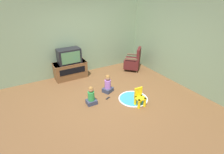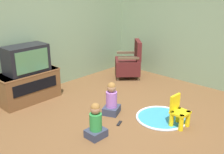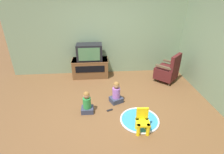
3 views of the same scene
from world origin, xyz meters
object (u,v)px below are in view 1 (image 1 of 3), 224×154
Objects in this scene: tv_cabinet at (70,70)px; yellow_kid_chair at (140,99)px; television at (69,56)px; black_armchair at (133,62)px; remote_control at (108,98)px; child_watching_center at (108,85)px; child_watching_left at (91,96)px.

tv_cabinet is 2.25× the size of yellow_kid_chair.
black_armchair is at bearing -12.50° from television.
remote_control is at bearing -75.35° from television.
yellow_kid_chair is 0.95m from remote_control.
remote_control is at bearing -75.57° from tv_cabinet.
tv_cabinet reaches higher than child_watching_center.
child_watching_center is at bearing 113.99° from yellow_kid_chair.
black_armchair is at bearing 13.33° from remote_control.
black_armchair is at bearing 61.35° from yellow_kid_chair.
yellow_kid_chair is 1.32m from child_watching_left.
black_armchair is 1.65× the size of child_watching_left.
yellow_kid_chair is 1.14m from child_watching_center.
child_watching_center is (0.68, -1.54, -0.05)m from tv_cabinet.
child_watching_center is at bearing -14.49° from black_armchair.
child_watching_center reaches higher than yellow_kid_chair.
black_armchair is 2.42m from yellow_kid_chair.
television is at bearing 90.00° from child_watching_left.
child_watching_center is at bearing 27.26° from child_watching_left.
television reaches higher than remote_control.
black_armchair reaches higher than remote_control.
remote_control is (-1.87, -1.34, -0.34)m from black_armchair.
black_armchair is (2.35, -0.52, -0.48)m from television.
black_armchair reaches higher than yellow_kid_chair.
television is 2.46m from black_armchair.
television is 1.35× the size of child_watching_center.
tv_cabinet is at bearing 90.00° from television.
yellow_kid_chair is at bearing -67.45° from tv_cabinet.
yellow_kid_chair is at bearing -72.59° from remote_control.
television is at bearing 82.29° from remote_control.
black_armchair reaches higher than child_watching_center.
television is at bearing 90.07° from child_watching_center.
tv_cabinet reaches higher than child_watching_left.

